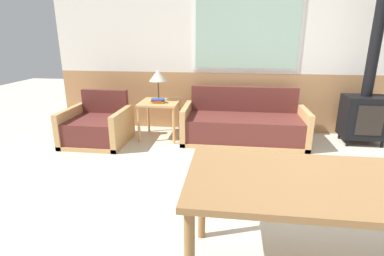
{
  "coord_description": "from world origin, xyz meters",
  "views": [
    {
      "loc": [
        -0.68,
        -2.32,
        1.55
      ],
      "look_at": [
        -1.12,
        0.99,
        0.51
      ],
      "focal_mm": 28.0,
      "sensor_mm": 36.0,
      "label": 1
    }
  ],
  "objects": [
    {
      "name": "couch",
      "position": [
        -0.48,
        2.05,
        0.24
      ],
      "size": [
        1.81,
        0.79,
        0.78
      ],
      "color": "tan",
      "rests_on": "ground_plane"
    },
    {
      "name": "book_stack",
      "position": [
        -1.76,
        1.97,
        0.6
      ],
      "size": [
        0.23,
        0.17,
        0.06
      ],
      "color": "gold",
      "rests_on": "side_table"
    },
    {
      "name": "ground_plane",
      "position": [
        0.0,
        0.0,
        0.0
      ],
      "size": [
        16.0,
        16.0,
        0.0
      ],
      "primitive_type": "plane",
      "color": "beige"
    },
    {
      "name": "side_table",
      "position": [
        -1.76,
        2.07,
        0.49
      ],
      "size": [
        0.59,
        0.59,
        0.57
      ],
      "color": "tan",
      "rests_on": "ground_plane"
    },
    {
      "name": "armchair",
      "position": [
        -2.63,
        1.71,
        0.23
      ],
      "size": [
        0.88,
        0.83,
        0.74
      ],
      "rotation": [
        0.0,
        0.0,
        0.12
      ],
      "color": "tan",
      "rests_on": "ground_plane"
    },
    {
      "name": "dining_table",
      "position": [
        -0.1,
        -0.63,
        0.65
      ],
      "size": [
        1.67,
        0.82,
        0.73
      ],
      "color": "olive",
      "rests_on": "ground_plane"
    },
    {
      "name": "table_lamp",
      "position": [
        -1.8,
        2.17,
        0.94
      ],
      "size": [
        0.27,
        0.27,
        0.47
      ],
      "color": "#4C3823",
      "rests_on": "side_table"
    },
    {
      "name": "wood_stove",
      "position": [
        1.26,
        2.2,
        0.64
      ],
      "size": [
        0.59,
        0.43,
        2.44
      ],
      "color": "black",
      "rests_on": "ground_plane"
    },
    {
      "name": "wall_back",
      "position": [
        -0.03,
        2.63,
        1.37
      ],
      "size": [
        7.2,
        0.09,
        2.7
      ],
      "color": "#AD7A4C",
      "rests_on": "ground_plane"
    }
  ]
}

